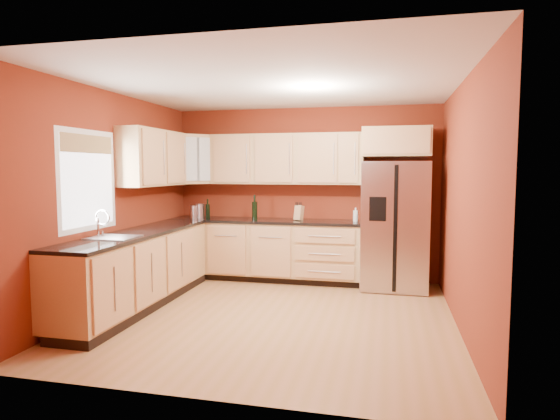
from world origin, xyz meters
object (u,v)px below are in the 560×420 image
at_px(canister_left, 200,211).
at_px(soap_dispenser, 355,215).
at_px(knife_block, 299,213).
at_px(wine_bottle_a, 255,207).
at_px(refrigerator, 394,225).

bearing_deg(canister_left, soap_dispenser, 1.55).
xyz_separation_m(knife_block, soap_dispenser, (0.83, 0.03, -0.01)).
bearing_deg(wine_bottle_a, canister_left, 178.93).
bearing_deg(knife_block, canister_left, -158.22).
bearing_deg(refrigerator, wine_bottle_a, 179.03).
height_order(refrigerator, wine_bottle_a, refrigerator).
bearing_deg(knife_block, wine_bottle_a, -155.37).
height_order(refrigerator, knife_block, refrigerator).
height_order(refrigerator, soap_dispenser, refrigerator).
height_order(canister_left, knife_block, knife_block).
relative_size(knife_block, soap_dispenser, 1.10).
distance_m(refrigerator, knife_block, 1.39).
height_order(canister_left, wine_bottle_a, wine_bottle_a).
xyz_separation_m(refrigerator, knife_block, (-1.38, 0.08, 0.14)).
distance_m(refrigerator, canister_left, 2.93).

